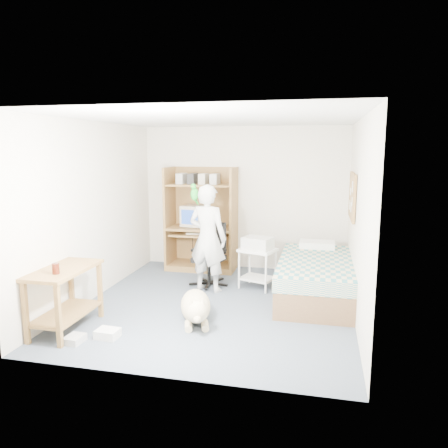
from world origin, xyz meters
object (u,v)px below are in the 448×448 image
dog (196,306)px  printer_cart (258,262)px  bed (315,278)px  office_chair (210,263)px  computer_hutch (202,223)px  side_desk (65,290)px  person (208,238)px

dog → printer_cart: size_ratio=1.82×
bed → office_chair: size_ratio=2.08×
computer_hutch → office_chair: computer_hutch is taller
side_desk → office_chair: 2.41m
computer_hutch → bed: bearing=-29.3°
side_desk → person: (1.26, 1.77, 0.31)m
computer_hutch → bed: size_ratio=0.89×
bed → dog: (-1.43, -1.23, -0.10)m
printer_cart → side_desk: bearing=-115.6°
side_desk → office_chair: size_ratio=1.03×
office_chair → person: person is taller
bed → printer_cart: bed is taller
side_desk → dog: bearing=22.5°
bed → dog: size_ratio=1.80×
office_chair → person: (0.04, -0.30, 0.46)m
computer_hutch → dog: 2.50m
computer_hutch → side_desk: size_ratio=1.80×
dog → printer_cart: 1.58m
computer_hutch → person: computer_hutch is taller
side_desk → office_chair: bearing=59.4°
office_chair → person: bearing=-70.8°
printer_cart → dog: bearing=-92.5°
computer_hutch → printer_cart: computer_hutch is taller
person → dog: 1.34m
printer_cart → computer_hutch: bearing=160.1°
side_desk → dog: 1.57m
office_chair → person: 0.55m
office_chair → side_desk: bearing=-108.8°
bed → office_chair: bearing=171.1°
printer_cart → person: bearing=-139.7°
person → printer_cart: (0.71, 0.29, -0.40)m
person → office_chair: bearing=-70.8°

